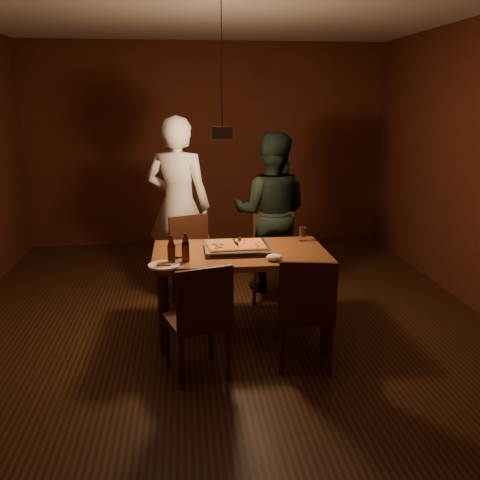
{
  "coord_description": "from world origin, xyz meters",
  "views": [
    {
      "loc": [
        -0.34,
        -4.62,
        2.01
      ],
      "look_at": [
        0.13,
        -0.19,
        0.85
      ],
      "focal_mm": 40.0,
      "sensor_mm": 36.0,
      "label": 1
    }
  ],
  "objects": [
    {
      "name": "chair_far_left",
      "position": [
        -0.26,
        0.57,
        0.54
      ],
      "size": [
        0.55,
        0.55,
        0.49
      ],
      "rotation": [
        0.0,
        0.0,
        3.52
      ],
      "color": "#38190F",
      "rests_on": "floor"
    },
    {
      "name": "chair_far_right",
      "position": [
        0.56,
        0.65,
        0.54
      ],
      "size": [
        0.49,
        0.49,
        0.49
      ],
      "rotation": [
        0.0,
        0.0,
        2.97
      ],
      "color": "#38190F",
      "rests_on": "floor"
    },
    {
      "name": "pendant_lamp",
      "position": [
        0.0,
        0.0,
        1.76
      ],
      "size": [
        0.18,
        0.18,
        1.1
      ],
      "color": "black",
      "rests_on": "ceiling"
    },
    {
      "name": "spatula",
      "position": [
        0.12,
        -0.17,
        0.81
      ],
      "size": [
        0.14,
        0.25,
        0.04
      ],
      "primitive_type": null,
      "rotation": [
        0.0,
        0.0,
        -0.23
      ],
      "color": "silver",
      "rests_on": "pizza_tray"
    },
    {
      "name": "diner_dark",
      "position": [
        0.58,
        0.92,
        0.85
      ],
      "size": [
        0.97,
        0.84,
        1.7
      ],
      "primitive_type": "imported",
      "rotation": [
        0.0,
        0.0,
        2.88
      ],
      "color": "black",
      "rests_on": "floor"
    },
    {
      "name": "water_glass_right",
      "position": [
        0.75,
        0.1,
        0.82
      ],
      "size": [
        0.07,
        0.07,
        0.14
      ],
      "primitive_type": "cylinder",
      "color": "silver",
      "rests_on": "dining_table"
    },
    {
      "name": "chair_near_left",
      "position": [
        -0.24,
        -1.0,
        0.54
      ],
      "size": [
        0.53,
        0.53,
        0.49
      ],
      "rotation": [
        0.0,
        0.0,
        0.31
      ],
      "color": "#38190F",
      "rests_on": "floor"
    },
    {
      "name": "diner_white",
      "position": [
        -0.4,
        0.96,
        0.94
      ],
      "size": [
        0.79,
        0.64,
        1.87
      ],
      "primitive_type": "imported",
      "rotation": [
        0.0,
        0.0,
        2.83
      ],
      "color": "silver",
      "rests_on": "floor"
    },
    {
      "name": "pizza_meat",
      "position": [
        -0.03,
        -0.18,
        0.81
      ],
      "size": [
        0.28,
        0.41,
        0.02
      ],
      "primitive_type": "cube",
      "rotation": [
        0.0,
        0.0,
        0.09
      ],
      "color": "maroon",
      "rests_on": "pizza_tray"
    },
    {
      "name": "dining_table",
      "position": [
        0.13,
        -0.19,
        0.68
      ],
      "size": [
        1.5,
        0.9,
        0.75
      ],
      "color": "brown",
      "rests_on": "floor"
    },
    {
      "name": "room_shell",
      "position": [
        0.0,
        0.0,
        1.4
      ],
      "size": [
        6.0,
        6.0,
        6.0
      ],
      "color": "#3B2110",
      "rests_on": "ground"
    },
    {
      "name": "chair_near_right",
      "position": [
        0.56,
        -0.94,
        0.54
      ],
      "size": [
        0.49,
        0.49,
        0.49
      ],
      "rotation": [
        0.0,
        0.0,
        -0.19
      ],
      "color": "#38190F",
      "rests_on": "floor"
    },
    {
      "name": "pizza_tray",
      "position": [
        0.1,
        -0.18,
        0.77
      ],
      "size": [
        0.58,
        0.48,
        0.05
      ],
      "primitive_type": "cube",
      "rotation": [
        0.0,
        0.0,
        -0.06
      ],
      "color": "silver",
      "rests_on": "dining_table"
    },
    {
      "name": "pizza_cheese",
      "position": [
        0.23,
        -0.18,
        0.81
      ],
      "size": [
        0.24,
        0.37,
        0.02
      ],
      "primitive_type": "cube",
      "rotation": [
        0.0,
        0.0,
        0.02
      ],
      "color": "gold",
      "rests_on": "pizza_tray"
    },
    {
      "name": "plate_slice",
      "position": [
        -0.51,
        -0.57,
        0.76
      ],
      "size": [
        0.25,
        0.25,
        0.03
      ],
      "color": "white",
      "rests_on": "dining_table"
    },
    {
      "name": "water_glass_left",
      "position": [
        -0.39,
        -0.32,
        0.8
      ],
      "size": [
        0.07,
        0.07,
        0.11
      ],
      "primitive_type": "cylinder",
      "color": "silver",
      "rests_on": "dining_table"
    },
    {
      "name": "beer_bottle_b",
      "position": [
        -0.34,
        -0.44,
        0.87
      ],
      "size": [
        0.06,
        0.06,
        0.23
      ],
      "color": "black",
      "rests_on": "dining_table"
    },
    {
      "name": "beer_bottle_a",
      "position": [
        -0.45,
        -0.51,
        0.87
      ],
      "size": [
        0.06,
        0.06,
        0.23
      ],
      "color": "black",
      "rests_on": "dining_table"
    },
    {
      "name": "napkin",
      "position": [
        0.38,
        -0.51,
        0.78
      ],
      "size": [
        0.14,
        0.1,
        0.06
      ],
      "primitive_type": "ellipsoid",
      "color": "white",
      "rests_on": "dining_table"
    }
  ]
}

